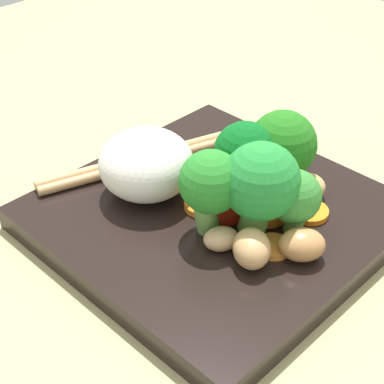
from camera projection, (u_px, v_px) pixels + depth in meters
ground_plane at (214, 236)px, 48.52cm from camera, size 110.00×110.00×2.00cm
square_plate at (215, 217)px, 47.38cm from camera, size 23.42×23.42×1.88cm
rice_mound at (146, 164)px, 46.94cm from camera, size 9.28×9.32×5.16cm
broccoli_floret_0 at (294, 198)px, 42.79cm from camera, size 3.84×3.84×5.09cm
broccoli_floret_1 at (245, 155)px, 45.76cm from camera, size 4.77×4.77×6.45cm
broccoli_floret_2 at (211, 184)px, 42.24cm from camera, size 4.50×4.50×6.63cm
broccoli_floret_3 at (259, 185)px, 41.89cm from camera, size 5.48×5.48×7.34cm
broccoli_floret_4 at (282, 145)px, 46.79cm from camera, size 5.27×5.27×6.64cm
carrot_slice_0 at (273, 247)px, 42.80cm from camera, size 3.52×3.52×0.48cm
carrot_slice_1 at (267, 213)px, 45.62cm from camera, size 3.77×3.77×0.78cm
carrot_slice_2 at (309, 212)px, 46.02cm from camera, size 3.42×3.42×0.44cm
carrot_slice_3 at (202, 205)px, 46.66cm from camera, size 3.43×3.43×0.48cm
pepper_chunk_0 at (234, 206)px, 45.60cm from camera, size 2.86×2.85×1.63cm
pepper_chunk_1 at (224, 179)px, 48.71cm from camera, size 3.08×3.10×1.33cm
chicken_piece_0 at (252, 248)px, 41.15cm from camera, size 4.14×4.16×2.47cm
chicken_piece_1 at (221, 239)px, 42.63cm from camera, size 3.19×3.02×1.59cm
chicken_piece_2 at (285, 190)px, 46.35cm from camera, size 4.07×4.12×2.62cm
chicken_piece_3 at (305, 242)px, 41.89cm from camera, size 4.09×4.05×2.20cm
chicken_piece_4 at (309, 186)px, 47.50cm from camera, size 2.50×2.70×1.83cm
chopstick_pair at (160, 156)px, 51.91cm from camera, size 20.51×8.31×0.83cm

